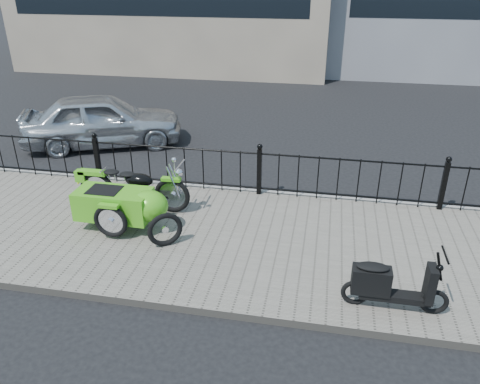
% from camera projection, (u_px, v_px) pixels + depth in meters
% --- Properties ---
extents(ground, '(120.00, 120.00, 0.00)m').
position_uv_depth(ground, '(248.00, 230.00, 8.49)').
color(ground, black).
rests_on(ground, ground).
extents(sidewalk, '(30.00, 3.80, 0.12)m').
position_uv_depth(sidewalk, '(243.00, 241.00, 8.02)').
color(sidewalk, '#6C665B').
rests_on(sidewalk, ground).
extents(curb, '(30.00, 0.10, 0.12)m').
position_uv_depth(curb, '(260.00, 193.00, 9.73)').
color(curb, gray).
rests_on(curb, ground).
extents(iron_fence, '(14.11, 0.11, 1.08)m').
position_uv_depth(iron_fence, '(259.00, 172.00, 9.38)').
color(iron_fence, black).
rests_on(iron_fence, sidewalk).
extents(motorcycle_sidecar, '(2.28, 1.48, 0.98)m').
position_uv_depth(motorcycle_sidecar, '(127.00, 201.00, 8.23)').
color(motorcycle_sidecar, black).
rests_on(motorcycle_sidecar, sidewalk).
extents(scooter, '(1.40, 0.41, 0.95)m').
position_uv_depth(scooter, '(388.00, 285.00, 6.22)').
color(scooter, black).
rests_on(scooter, sidewalk).
extents(spare_tire, '(0.54, 0.42, 0.60)m').
position_uv_depth(spare_tire, '(165.00, 230.00, 7.67)').
color(spare_tire, black).
rests_on(spare_tire, sidewalk).
extents(sedan_car, '(4.37, 3.08, 1.38)m').
position_uv_depth(sedan_car, '(103.00, 120.00, 12.24)').
color(sedan_car, silver).
rests_on(sedan_car, ground).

